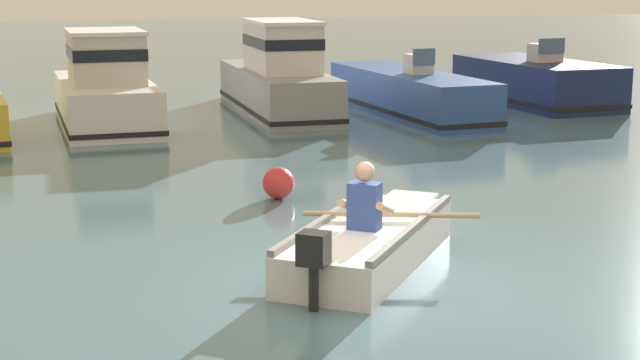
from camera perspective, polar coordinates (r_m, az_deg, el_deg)
name	(u,v)px	position (r m, az deg, el deg)	size (l,w,h in m)	color
ground_plane	(384,287)	(10.19, 3.78, -6.23)	(120.00, 120.00, 0.00)	slate
rowboat_with_person	(371,241)	(10.95, 2.96, -3.56)	(2.73, 3.32, 1.19)	white
moored_boat_white	(106,90)	(21.12, -12.38, 5.13)	(2.15, 5.13, 2.04)	white
moored_boat_grey	(279,78)	(22.60, -2.42, 5.93)	(1.79, 5.90, 2.15)	gray
moored_boat_blue	(409,94)	(22.45, 5.23, 5.00)	(2.19, 6.13, 1.56)	#2D519E
moored_boat_navy	(536,83)	(24.80, 12.45, 5.54)	(2.62, 5.00, 1.65)	#19234C
mooring_buoy	(278,183)	(14.02, -2.44, -0.18)	(0.46, 0.46, 0.46)	red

